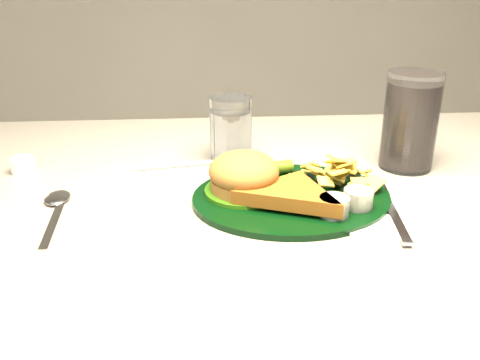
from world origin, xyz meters
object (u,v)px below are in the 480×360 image
Objects in this scene: dinner_plate at (292,180)px; cola_glass at (410,121)px; water_glass at (231,130)px; fork_napkin at (392,214)px.

dinner_plate is 1.80× the size of cola_glass.
dinner_plate is at bearing -64.36° from water_glass.
cola_glass reaches higher than dinner_plate.
dinner_plate is 2.56× the size of water_glass.
water_glass reaches higher than fork_napkin.
water_glass reaches higher than dinner_plate.
dinner_plate is 0.14m from fork_napkin.
cola_glass is (0.28, -0.04, 0.02)m from water_glass.
dinner_plate is 0.24m from cola_glass.
fork_napkin is (-0.08, -0.18, -0.07)m from cola_glass.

